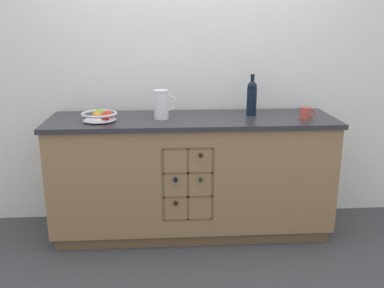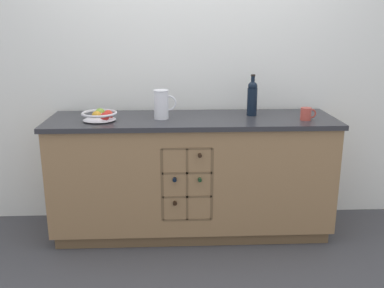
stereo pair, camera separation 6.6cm
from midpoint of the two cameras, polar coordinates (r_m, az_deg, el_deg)
ground_plane at (r=3.51m, az=-0.55°, el=-11.39°), size 14.00×14.00×0.00m
back_wall at (r=3.49m, az=-0.94°, el=10.41°), size 4.50×0.06×2.55m
kitchen_island at (r=3.32m, az=-0.58°, el=-4.19°), size 2.14×0.63×0.92m
fruit_bowl at (r=3.15m, az=-12.76°, el=3.71°), size 0.26×0.26×0.09m
white_pitcher at (r=3.15m, az=-4.67°, el=5.35°), size 0.17×0.11×0.21m
ceramic_mug at (r=3.23m, az=14.38°, el=3.97°), size 0.12×0.08×0.09m
standing_wine_bottle at (r=3.29m, az=7.41°, el=6.22°), size 0.08×0.08×0.31m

